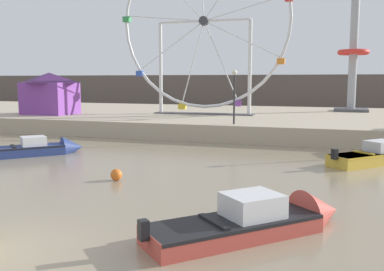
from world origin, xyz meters
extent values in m
cube|color=#B7A88E|center=(0.00, 28.27, 0.53)|extent=(110.00, 20.43, 1.06)
cube|color=#564C47|center=(0.00, 48.26, 2.20)|extent=(140.00, 3.00, 4.40)
cube|color=navy|center=(-7.71, 10.70, 0.25)|extent=(3.54, 3.65, 0.49)
cube|color=black|center=(-7.71, 10.70, 0.45)|extent=(3.53, 3.64, 0.08)
cone|color=navy|center=(-6.05, 12.46, 0.25)|extent=(1.60, 1.59, 1.21)
cube|color=silver|center=(-7.38, 11.05, 0.72)|extent=(1.52, 1.53, 0.46)
cube|color=black|center=(-8.03, 10.36, 0.52)|extent=(0.90, 0.86, 0.06)
cube|color=#B24238|center=(4.76, 2.85, 0.23)|extent=(4.07, 4.12, 0.45)
cube|color=black|center=(4.76, 2.85, 0.41)|extent=(4.06, 4.10, 0.08)
cone|color=#B24238|center=(6.69, 4.82, 0.23)|extent=(1.81, 1.81, 1.36)
cube|color=black|center=(3.16, 1.22, 0.56)|extent=(0.31, 0.31, 0.44)
cube|color=silver|center=(5.14, 3.24, 0.74)|extent=(1.73, 1.73, 0.56)
cube|color=black|center=(4.37, 2.46, 0.48)|extent=(0.98, 0.96, 0.06)
cube|color=gold|center=(8.63, 13.87, 0.26)|extent=(4.01, 4.11, 0.53)
cube|color=gold|center=(8.63, 13.87, 0.49)|extent=(3.99, 4.09, 0.08)
cube|color=black|center=(7.01, 12.18, 0.64)|extent=(0.31, 0.31, 0.44)
cube|color=silver|center=(9.02, 14.28, 0.78)|extent=(1.66, 1.67, 0.50)
cube|color=gold|center=(8.24, 13.47, 0.56)|extent=(0.88, 0.86, 0.06)
torus|color=silver|center=(-3.01, 26.18, 8.31)|extent=(13.54, 0.24, 13.54)
cylinder|color=#38383D|center=(-3.01, 26.18, 8.31)|extent=(0.70, 0.50, 0.70)
cylinder|color=silver|center=(-6.32, 26.18, 8.64)|extent=(6.63, 0.08, 0.75)
cube|color=#33934C|center=(-9.63, 26.18, 8.70)|extent=(0.56, 0.48, 0.44)
cylinder|color=silver|center=(-5.76, 26.18, 6.44)|extent=(5.54, 0.08, 3.81)
cube|color=#3356B7|center=(-8.51, 26.18, 4.29)|extent=(0.56, 0.48, 0.44)
cylinder|color=silver|center=(-3.91, 26.18, 5.11)|extent=(1.88, 0.08, 6.42)
cube|color=yellow|center=(-4.82, 26.18, 1.63)|extent=(0.56, 0.48, 0.44)
cylinder|color=silver|center=(-1.64, 26.18, 5.28)|extent=(2.80, 0.08, 6.10)
cube|color=purple|center=(-0.28, 26.18, 1.96)|extent=(0.56, 0.48, 0.44)
cylinder|color=silver|center=(-0.01, 26.18, 6.86)|extent=(6.02, 0.08, 2.96)
cube|color=orange|center=(2.98, 26.18, 5.14)|extent=(0.56, 0.48, 0.44)
cylinder|color=silver|center=(0.22, 26.18, 9.13)|extent=(6.47, 0.08, 1.71)
cylinder|color=silver|center=(-6.67, 26.18, 4.68)|extent=(0.28, 0.28, 7.25)
cylinder|color=silver|center=(0.65, 26.18, 4.68)|extent=(0.28, 0.28, 7.25)
cylinder|color=silver|center=(-3.01, 26.18, 8.31)|extent=(7.32, 0.18, 0.18)
cube|color=#4C4C51|center=(-3.01, 26.18, 1.10)|extent=(8.12, 1.20, 0.08)
cylinder|color=#999EA3|center=(8.23, 33.36, 7.40)|extent=(0.70, 0.70, 12.69)
torus|color=red|center=(8.23, 33.36, 6.13)|extent=(2.64, 2.64, 0.44)
cube|color=#4C4C51|center=(8.23, 33.36, 1.18)|extent=(2.80, 2.80, 0.24)
cube|color=purple|center=(-14.65, 22.41, 2.31)|extent=(3.96, 3.06, 2.50)
pyramid|color=#462156|center=(-14.65, 22.41, 3.94)|extent=(4.35, 3.36, 0.80)
cylinder|color=#2D2D33|center=(1.05, 19.16, 2.56)|extent=(0.12, 0.12, 3.01)
sphere|color=#F2EACC|center=(1.05, 19.16, 4.21)|extent=(0.32, 0.32, 0.32)
sphere|color=orange|center=(-0.78, 7.36, 0.22)|extent=(0.44, 0.44, 0.44)
camera|label=1|loc=(6.97, -7.01, 3.76)|focal=40.78mm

